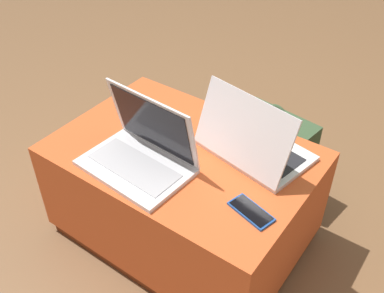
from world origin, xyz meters
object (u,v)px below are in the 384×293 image
object	(u,v)px
laptop_near	(141,152)
laptop_far	(252,143)
backpack	(272,155)
cell_phone	(251,211)

from	to	relation	value
laptop_near	laptop_far	bearing A→B (deg)	46.72
laptop_near	backpack	bearing A→B (deg)	73.54
laptop_near	cell_phone	xyz separation A→B (m)	(0.43, 0.02, -0.05)
laptop_far	backpack	size ratio (longest dim) A/B	0.91
laptop_near	cell_phone	bearing A→B (deg)	6.48
laptop_near	cell_phone	world-z (taller)	laptop_near
laptop_near	backpack	size ratio (longest dim) A/B	0.84
laptop_far	cell_phone	xyz separation A→B (m)	(0.14, -0.24, -0.05)
laptop_far	laptop_near	bearing A→B (deg)	53.74
laptop_far	cell_phone	bearing A→B (deg)	130.96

